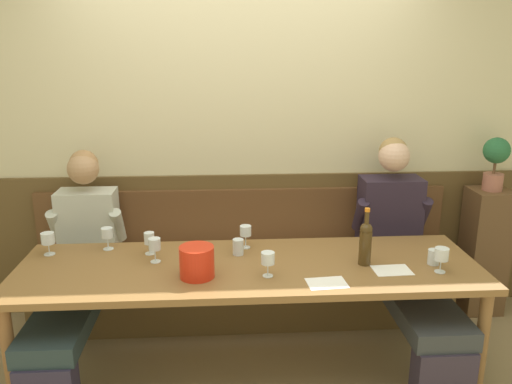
# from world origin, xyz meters

# --- Properties ---
(room_wall_back) EXTENTS (6.80, 0.08, 2.80)m
(room_wall_back) POSITION_xyz_m (0.00, 1.09, 1.40)
(room_wall_back) COLOR beige
(room_wall_back) RESTS_ON ground
(wood_wainscot_panel) EXTENTS (6.80, 0.03, 1.04)m
(wood_wainscot_panel) POSITION_xyz_m (0.00, 1.04, 0.52)
(wood_wainscot_panel) COLOR brown
(wood_wainscot_panel) RESTS_ON ground
(wall_bench) EXTENTS (2.97, 0.42, 0.94)m
(wall_bench) POSITION_xyz_m (0.00, 0.83, 0.28)
(wall_bench) COLOR brown
(wall_bench) RESTS_ON ground
(dining_table) EXTENTS (2.67, 0.81, 0.72)m
(dining_table) POSITION_xyz_m (0.00, 0.16, 0.65)
(dining_table) COLOR brown
(dining_table) RESTS_ON ground
(person_right_seat) EXTENTS (0.49, 1.24, 1.28)m
(person_right_seat) POSITION_xyz_m (-1.07, 0.48, 0.63)
(person_right_seat) COLOR #2C273C
(person_right_seat) RESTS_ON ground
(person_left_seat) EXTENTS (0.52, 1.24, 1.34)m
(person_left_seat) POSITION_xyz_m (1.03, 0.50, 0.66)
(person_left_seat) COLOR #312937
(person_left_seat) RESTS_ON ground
(ice_bucket) EXTENTS (0.19, 0.19, 0.17)m
(ice_bucket) POSITION_xyz_m (-0.29, 0.02, 0.81)
(ice_bucket) COLOR red
(ice_bucket) RESTS_ON dining_table
(wine_bottle_green_tall) EXTENTS (0.07, 0.07, 0.34)m
(wine_bottle_green_tall) POSITION_xyz_m (0.67, 0.13, 0.86)
(wine_bottle_green_tall) COLOR #422F14
(wine_bottle_green_tall) RESTS_ON dining_table
(wine_glass_right_end) EXTENTS (0.07, 0.07, 0.15)m
(wine_glass_right_end) POSITION_xyz_m (-0.01, 0.42, 0.83)
(wine_glass_right_end) COLOR silver
(wine_glass_right_end) RESTS_ON dining_table
(wine_glass_mid_right) EXTENTS (0.08, 0.08, 0.14)m
(wine_glass_mid_right) POSITION_xyz_m (-1.20, 0.39, 0.82)
(wine_glass_mid_right) COLOR silver
(wine_glass_mid_right) RESTS_ON dining_table
(wine_glass_near_bucket) EXTENTS (0.07, 0.07, 0.14)m
(wine_glass_near_bucket) POSITION_xyz_m (0.10, 0.00, 0.82)
(wine_glass_near_bucket) COLOR silver
(wine_glass_near_bucket) RESTS_ON dining_table
(wine_glass_center_rear) EXTENTS (0.07, 0.07, 0.14)m
(wine_glass_center_rear) POSITION_xyz_m (-0.86, 0.46, 0.82)
(wine_glass_center_rear) COLOR silver
(wine_glass_center_rear) RESTS_ON dining_table
(wine_glass_by_bottle) EXTENTS (0.07, 0.07, 0.15)m
(wine_glass_by_bottle) POSITION_xyz_m (-0.54, 0.24, 0.83)
(wine_glass_by_bottle) COLOR silver
(wine_glass_by_bottle) RESTS_ON dining_table
(wine_glass_center_front) EXTENTS (0.08, 0.08, 0.14)m
(wine_glass_center_front) POSITION_xyz_m (1.06, -0.01, 0.82)
(wine_glass_center_front) COLOR silver
(wine_glass_center_front) RESTS_ON dining_table
(wine_glass_mid_left) EXTENTS (0.06, 0.06, 0.14)m
(wine_glass_mid_left) POSITION_xyz_m (-0.59, 0.36, 0.81)
(wine_glass_mid_left) COLOR silver
(wine_glass_mid_left) RESTS_ON dining_table
(water_tumbler_left) EXTENTS (0.07, 0.07, 0.09)m
(water_tumbler_left) POSITION_xyz_m (1.07, 0.10, 0.76)
(water_tumbler_left) COLOR silver
(water_tumbler_left) RESTS_ON dining_table
(water_tumbler_center) EXTENTS (0.07, 0.07, 0.10)m
(water_tumbler_center) POSITION_xyz_m (-0.06, 0.32, 0.77)
(water_tumbler_center) COLOR silver
(water_tumbler_center) RESTS_ON dining_table
(tasting_sheet_left_guest) EXTENTS (0.22, 0.17, 0.00)m
(tasting_sheet_left_guest) POSITION_xyz_m (0.40, -0.11, 0.72)
(tasting_sheet_left_guest) COLOR white
(tasting_sheet_left_guest) RESTS_ON dining_table
(tasting_sheet_right_guest) EXTENTS (0.22, 0.16, 0.00)m
(tasting_sheet_right_guest) POSITION_xyz_m (0.80, 0.03, 0.72)
(tasting_sheet_right_guest) COLOR white
(tasting_sheet_right_guest) RESTS_ON dining_table
(corner_pedestal) EXTENTS (0.28, 0.28, 0.94)m
(corner_pedestal) POSITION_xyz_m (1.78, 0.86, 0.47)
(corner_pedestal) COLOR brown
(corner_pedestal) RESTS_ON ground
(potted_plant) EXTENTS (0.18, 0.18, 0.38)m
(potted_plant) POSITION_xyz_m (1.78, 0.86, 1.17)
(potted_plant) COLOR #A7634F
(potted_plant) RESTS_ON corner_pedestal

